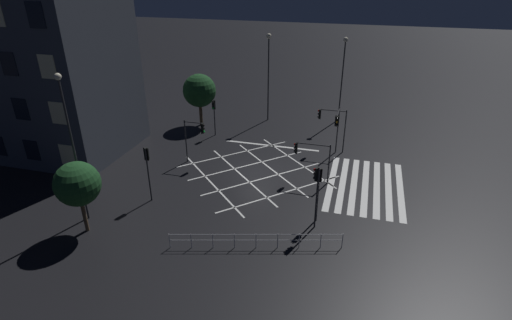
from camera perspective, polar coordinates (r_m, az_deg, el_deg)
ground_plane at (r=34.45m, az=0.00°, el=-1.66°), size 200.00×200.00×0.00m
road_markings at (r=33.81m, az=10.36°, el=-2.69°), size 14.10×19.17×0.01m
traffic_light_median_north at (r=35.20m, az=-8.66°, el=3.87°), size 0.36×1.94×4.00m
traffic_light_sw_cross at (r=26.08m, az=8.60°, el=-3.60°), size 0.36×0.39×4.57m
traffic_light_sw_main at (r=27.02m, az=8.96°, el=-3.36°), size 0.39×0.36×4.05m
traffic_light_se_cross at (r=37.79m, az=10.66°, el=5.61°), size 0.36×2.67×4.21m
traffic_light_median_south at (r=32.14m, az=7.65°, el=1.04°), size 0.36×2.96×3.45m
traffic_light_nw_main at (r=30.05m, az=-15.23°, el=-0.45°), size 0.39×0.36×4.31m
traffic_light_se_main at (r=36.37m, az=11.54°, el=5.07°), size 2.45×0.36×4.53m
traffic_light_ne_main at (r=41.12m, az=-6.04°, el=7.07°), size 0.39×0.36×3.84m
street_lamp_east at (r=27.95m, az=-25.03°, el=3.60°), size 0.44×0.44×10.29m
street_lamp_west at (r=45.33m, az=12.38°, el=13.25°), size 0.51×0.51×9.25m
street_lamp_far at (r=44.36m, az=1.81°, el=14.08°), size 0.54×0.54×9.62m
street_tree_near at (r=43.95m, az=-8.09°, el=9.77°), size 3.57×3.57×5.69m
street_tree_far at (r=27.71m, az=-24.15°, el=-3.16°), size 2.90×2.90×5.03m
pedestrian_railing at (r=25.35m, az=-0.00°, el=-11.22°), size 2.96×10.46×1.05m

